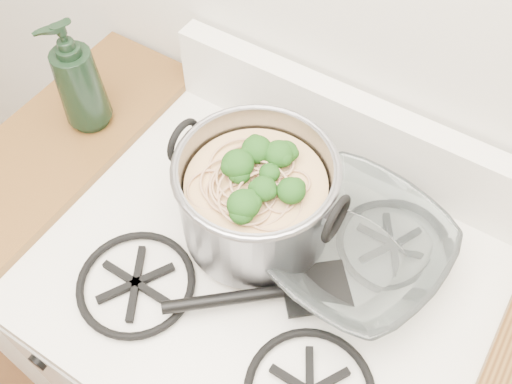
% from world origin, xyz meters
% --- Properties ---
extents(gas_range, '(0.76, 0.66, 0.92)m').
position_xyz_m(gas_range, '(0.00, 1.26, 0.44)').
color(gas_range, white).
rests_on(gas_range, ground).
extents(counter_left, '(0.25, 0.65, 0.92)m').
position_xyz_m(counter_left, '(-0.51, 1.26, 0.46)').
color(counter_left, silver).
rests_on(counter_left, ground).
extents(stock_pot, '(0.30, 0.27, 0.18)m').
position_xyz_m(stock_pot, '(-0.06, 1.32, 1.01)').
color(stock_pot, gray).
rests_on(stock_pot, gas_range).
extents(spatula, '(0.42, 0.42, 0.02)m').
position_xyz_m(spatula, '(0.10, 1.26, 0.94)').
color(spatula, black).
rests_on(spatula, gas_range).
extents(glass_bowl, '(0.14, 0.14, 0.03)m').
position_xyz_m(glass_bowl, '(0.12, 1.35, 0.94)').
color(glass_bowl, white).
rests_on(glass_bowl, gas_range).
extents(bottle, '(0.12, 0.13, 0.25)m').
position_xyz_m(bottle, '(-0.48, 1.35, 1.04)').
color(bottle, black).
rests_on(bottle, counter_left).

